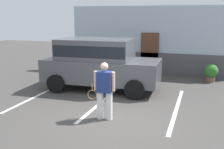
{
  "coord_description": "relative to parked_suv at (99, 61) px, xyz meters",
  "views": [
    {
      "loc": [
        2.47,
        -7.06,
        2.98
      ],
      "look_at": [
        -0.31,
        1.2,
        1.05
      ],
      "focal_mm": 43.39,
      "sensor_mm": 36.0,
      "label": 1
    }
  ],
  "objects": [
    {
      "name": "ground_plane",
      "position": [
        1.44,
        -2.93,
        -1.15
      ],
      "size": [
        40.0,
        40.0,
        0.0
      ],
      "primitive_type": "plane",
      "color": "#423F3D"
    },
    {
      "name": "parking_stripe_0",
      "position": [
        -1.86,
        -1.43,
        -1.14
      ],
      "size": [
        0.12,
        4.4,
        0.01
      ],
      "primitive_type": "cube",
      "color": "silver",
      "rests_on": "ground_plane"
    },
    {
      "name": "parking_stripe_1",
      "position": [
        0.69,
        -1.43,
        -1.14
      ],
      "size": [
        0.12,
        4.4,
        0.01
      ],
      "primitive_type": "cube",
      "color": "silver",
      "rests_on": "ground_plane"
    },
    {
      "name": "parking_stripe_2",
      "position": [
        3.24,
        -1.43,
        -1.14
      ],
      "size": [
        0.12,
        4.4,
        0.01
      ],
      "primitive_type": "cube",
      "color": "silver",
      "rests_on": "ground_plane"
    },
    {
      "name": "house_frontage",
      "position": [
        1.44,
        3.76,
        0.46
      ],
      "size": [
        8.59,
        0.4,
        3.42
      ],
      "color": "silver",
      "rests_on": "ground_plane"
    },
    {
      "name": "parked_suv",
      "position": [
        0.0,
        0.0,
        0.0
      ],
      "size": [
        4.67,
        2.31,
        2.05
      ],
      "rotation": [
        0.0,
        0.0,
        0.04
      ],
      "color": "#4C4F54",
      "rests_on": "ground_plane"
    },
    {
      "name": "tennis_player_man",
      "position": [
        1.32,
        -2.99,
        -0.28
      ],
      "size": [
        0.88,
        0.29,
        1.67
      ],
      "rotation": [
        0.0,
        0.0,
        3.22
      ],
      "color": "white",
      "rests_on": "ground_plane"
    },
    {
      "name": "potted_plant_by_porch",
      "position": [
        4.34,
        2.74,
        -0.69
      ],
      "size": [
        0.62,
        0.62,
        0.81
      ],
      "color": "brown",
      "rests_on": "ground_plane"
    }
  ]
}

